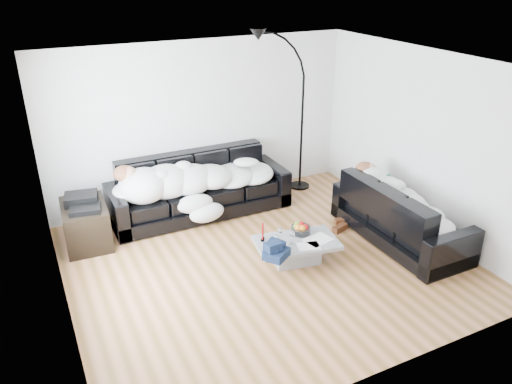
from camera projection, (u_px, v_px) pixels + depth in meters
name	position (u px, v px, depth m)	size (l,w,h in m)	color
ground	(266.00, 261.00, 6.67)	(5.00, 5.00, 0.00)	brown
wall_back	(202.00, 123.00, 7.95)	(5.00, 0.02, 2.60)	silver
wall_left	(51.00, 213.00, 5.12)	(0.02, 4.50, 2.60)	silver
wall_right	(422.00, 142.00, 7.12)	(0.02, 4.50, 2.60)	silver
ceiling	(268.00, 64.00, 5.57)	(5.00, 5.00, 0.00)	white
sofa_back	(199.00, 186.00, 7.79)	(2.79, 0.97, 0.91)	black
sofa_right	(401.00, 213.00, 7.03)	(2.10, 0.90, 0.85)	black
sleeper_back	(200.00, 175.00, 7.66)	(2.36, 0.82, 0.47)	white
sleeper_right	(403.00, 199.00, 6.94)	(1.80, 0.76, 0.44)	white
teal_cushion	(371.00, 178.00, 7.41)	(0.36, 0.30, 0.20)	#0F694B
coffee_table	(296.00, 251.00, 6.61)	(1.08, 0.63, 0.31)	#939699
fruit_bowl	(301.00, 228.00, 6.70)	(0.26, 0.26, 0.16)	white
wine_glass_a	(280.00, 234.00, 6.53)	(0.07, 0.07, 0.18)	white
wine_glass_b	(276.00, 240.00, 6.39)	(0.07, 0.07, 0.17)	white
wine_glass_c	(292.00, 238.00, 6.44)	(0.08, 0.08, 0.18)	white
candle_left	(263.00, 232.00, 6.48)	(0.05, 0.05, 0.27)	maroon
candle_right	(263.00, 231.00, 6.55)	(0.04, 0.04, 0.22)	maroon
newspaper_a	(318.00, 240.00, 6.56)	(0.35, 0.27, 0.01)	silver
newspaper_b	(308.00, 246.00, 6.42)	(0.29, 0.20, 0.01)	silver
navy_jacket	(274.00, 245.00, 6.13)	(0.33, 0.27, 0.16)	black
shoes	(342.00, 225.00, 7.49)	(0.45, 0.33, 0.10)	#472311
av_cabinet	(86.00, 224.00, 6.98)	(0.59, 0.86, 0.59)	black
stereo	(82.00, 201.00, 6.83)	(0.44, 0.34, 0.13)	black
floor_lamp	(302.00, 121.00, 8.37)	(0.88, 0.35, 2.41)	black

